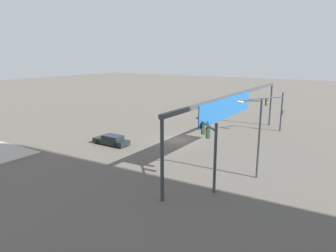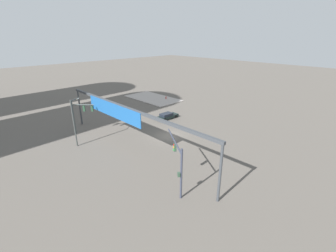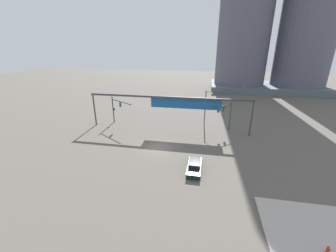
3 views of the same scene
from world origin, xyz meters
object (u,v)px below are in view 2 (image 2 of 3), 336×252
(traffic_signal_opposite_side, at_px, (81,112))
(fire_hydrant_on_curb, at_px, (166,98))
(streetlamp_curved_arm, at_px, (74,119))
(sedan_car_approaching, at_px, (167,116))
(traffic_signal_near_corner, at_px, (178,159))

(traffic_signal_opposite_side, bearing_deg, fire_hydrant_on_curb, 60.90)
(traffic_signal_opposite_side, xyz_separation_m, streetlamp_curved_arm, (-3.71, 2.69, 0.34))
(sedan_car_approaching, xyz_separation_m, fire_hydrant_on_curb, (10.99, -10.21, -0.09))
(traffic_signal_near_corner, height_order, streetlamp_curved_arm, streetlamp_curved_arm)
(traffic_signal_near_corner, relative_size, traffic_signal_opposite_side, 0.99)
(sedan_car_approaching, bearing_deg, streetlamp_curved_arm, 177.54)
(fire_hydrant_on_curb, bearing_deg, traffic_signal_near_corner, 138.18)
(streetlamp_curved_arm, distance_m, sedan_car_approaching, 18.24)
(traffic_signal_opposite_side, height_order, sedan_car_approaching, traffic_signal_opposite_side)
(sedan_car_approaching, bearing_deg, traffic_signal_near_corner, -130.88)
(traffic_signal_near_corner, relative_size, streetlamp_curved_arm, 0.79)
(traffic_signal_opposite_side, relative_size, sedan_car_approaching, 1.20)
(traffic_signal_near_corner, height_order, traffic_signal_opposite_side, traffic_signal_opposite_side)
(sedan_car_approaching, bearing_deg, fire_hydrant_on_curb, 47.32)
(fire_hydrant_on_curb, bearing_deg, sedan_car_approaching, 137.09)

